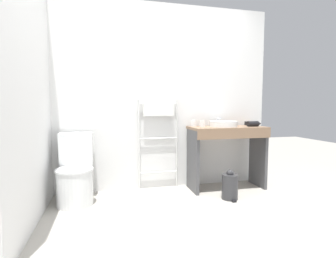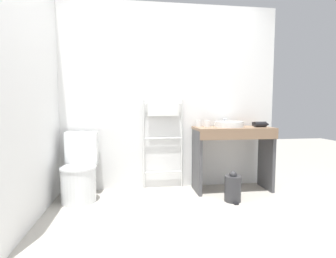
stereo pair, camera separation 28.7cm
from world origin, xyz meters
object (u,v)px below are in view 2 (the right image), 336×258
at_px(cup_near_wall, 199,123).
at_px(cup_near_edge, 207,124).
at_px(hair_dryer, 261,124).
at_px(sink_basin, 229,124).
at_px(towel_radiator, 163,124).
at_px(toilet, 80,172).
at_px(trash_bin, 233,188).

xyz_separation_m(cup_near_wall, cup_near_edge, (0.10, -0.07, 0.00)).
xyz_separation_m(cup_near_edge, hair_dryer, (0.67, -0.14, -0.01)).
bearing_deg(sink_basin, towel_radiator, 167.22).
distance_m(toilet, hair_dryer, 2.34).
distance_m(cup_near_edge, hair_dryer, 0.68).
bearing_deg(hair_dryer, cup_near_edge, 168.47).
distance_m(hair_dryer, trash_bin, 0.93).
xyz_separation_m(towel_radiator, cup_near_wall, (0.47, -0.06, 0.01)).
xyz_separation_m(towel_radiator, trash_bin, (0.74, -0.60, -0.71)).
bearing_deg(hair_dryer, sink_basin, 169.27).
relative_size(sink_basin, cup_near_wall, 4.44).
bearing_deg(towel_radiator, cup_near_edge, -12.82).
distance_m(cup_near_wall, cup_near_edge, 0.12).
height_order(toilet, towel_radiator, towel_radiator).
relative_size(toilet, sink_basin, 2.15).
relative_size(sink_basin, hair_dryer, 1.88).
height_order(towel_radiator, hair_dryer, towel_radiator).
bearing_deg(towel_radiator, toilet, -164.48).
relative_size(towel_radiator, trash_bin, 3.31).
relative_size(sink_basin, trash_bin, 1.04).
relative_size(toilet, cup_near_wall, 9.56).
bearing_deg(cup_near_wall, toilet, -171.42).
distance_m(cup_near_edge, trash_bin, 0.88).
bearing_deg(hair_dryer, toilet, -179.45).
height_order(sink_basin, hair_dryer, same).
height_order(toilet, cup_near_wall, cup_near_wall).
bearing_deg(toilet, towel_radiator, 15.52).
distance_m(toilet, cup_near_wall, 1.62).
bearing_deg(trash_bin, towel_radiator, 140.85).
distance_m(towel_radiator, hair_dryer, 1.27).
bearing_deg(toilet, cup_near_wall, 8.58).
bearing_deg(cup_near_wall, sink_basin, -19.28).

